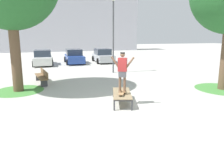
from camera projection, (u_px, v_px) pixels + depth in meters
The scene contains 12 objects.
ground_plane at pixel (127, 106), 8.54m from camera, with size 120.00×120.00×0.00m, color #B7B5AD.
building_facade at pixel (54, 23), 38.42m from camera, with size 32.25×4.00×10.73m, color silver.
skate_box at pixel (122, 94), 8.92m from camera, with size 1.26×2.04×0.46m.
skateboard at pixel (122, 93), 8.66m from camera, with size 0.58×0.79×0.09m.
skater at pixel (122, 69), 8.47m from camera, with size 0.90×0.57×1.69m.
grass_patch_near_left at pixel (19, 91), 10.98m from camera, with size 2.59×2.59×0.01m, color #47893D.
grass_patch_near_right at pixel (222, 89), 11.35m from camera, with size 2.88×2.88×0.01m, color #47893D.
car_white at pixel (43, 58), 20.73m from camera, with size 1.95×4.22×1.50m.
car_blue at pixel (74, 57), 21.98m from camera, with size 1.97×4.22×1.50m.
car_silver at pixel (103, 56), 22.88m from camera, with size 1.94×4.21×1.50m.
park_bench at pixel (42, 76), 12.65m from camera, with size 0.90×2.44×0.83m.
light_post at pixel (113, 24), 15.68m from camera, with size 0.36×0.36×5.83m.
Camera 1 is at (-2.96, -7.62, 2.90)m, focal length 32.82 mm.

